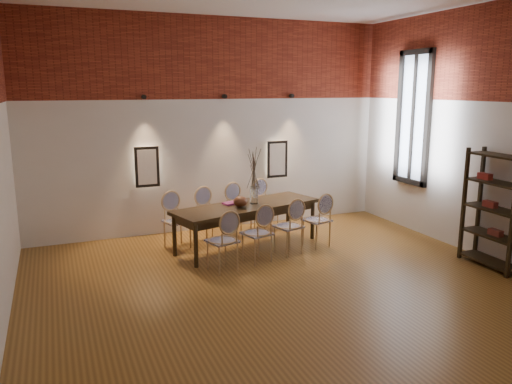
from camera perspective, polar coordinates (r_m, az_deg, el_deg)
name	(u,v)px	position (r m, az deg, el deg)	size (l,w,h in m)	color
floor	(295,294)	(6.86, 4.46, -11.59)	(7.00, 7.00, 0.02)	brown
wall_back	(213,126)	(9.62, -4.96, 7.56)	(7.00, 0.10, 4.00)	silver
wall_right	(505,135)	(8.55, 26.60, 5.82)	(0.10, 7.00, 4.00)	silver
brick_band_back	(213,58)	(9.54, -4.97, 15.04)	(7.00, 0.02, 1.50)	maroon
brick_band_right	(511,50)	(8.48, 27.09, 14.23)	(0.02, 7.00, 1.50)	maroon
niche_left	(147,167)	(9.30, -12.37, 2.84)	(0.36, 0.06, 0.66)	#FFEAC6
niche_right	(277,159)	(10.06, 2.38, 3.78)	(0.36, 0.06, 0.66)	#FFEAC6
spot_fixture_left	(144,97)	(9.16, -12.69, 10.56)	(0.08, 0.08, 0.10)	black
spot_fixture_mid	(225,96)	(9.53, -3.61, 10.86)	(0.08, 0.08, 0.10)	black
spot_fixture_right	(292,96)	(10.07, 4.09, 10.90)	(0.08, 0.08, 0.10)	black
window_glass	(414,118)	(9.90, 17.60, 8.05)	(0.02, 0.78, 2.38)	silver
window_frame	(413,118)	(9.89, 17.51, 8.06)	(0.08, 0.90, 2.50)	black
window_mullion	(413,118)	(9.89, 17.51, 8.06)	(0.06, 0.06, 2.40)	black
dining_table	(247,226)	(8.62, -1.01, -3.89)	(2.61, 0.84, 0.75)	#302211
chair_near_a	(222,241)	(7.50, -3.88, -5.57)	(0.44, 0.44, 0.94)	tan
chair_near_b	(257,233)	(7.86, 0.11, -4.72)	(0.44, 0.44, 0.94)	tan
chair_near_c	(288,226)	(8.26, 3.71, -3.92)	(0.44, 0.44, 0.94)	tan
chair_near_d	(317,220)	(8.69, 6.96, -3.19)	(0.44, 0.44, 0.94)	tan
chair_far_a	(177,221)	(8.66, -9.03, -3.31)	(0.44, 0.44, 0.94)	tan
chair_far_b	(209,215)	(8.97, -5.36, -2.67)	(0.44, 0.44, 0.94)	tan
chair_far_c	(239,210)	(9.33, -1.95, -2.06)	(0.44, 0.44, 0.94)	tan
chair_far_d	(266,205)	(9.71, 1.19, -1.50)	(0.44, 0.44, 0.94)	tan
vase	(254,195)	(8.57, -0.24, -0.35)	(0.14, 0.14, 0.30)	silver
dried_branches	(254,169)	(8.49, -0.24, 2.62)	(0.50, 0.50, 0.70)	brown
bowl	(240,202)	(8.36, -1.79, -1.09)	(0.24, 0.24, 0.18)	#582C17
book	(231,203)	(8.58, -2.90, -1.29)	(0.26, 0.18, 0.03)	#7F2265
shelving_rack	(495,210)	(8.39, 25.65, -1.82)	(0.38, 1.00, 1.80)	black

